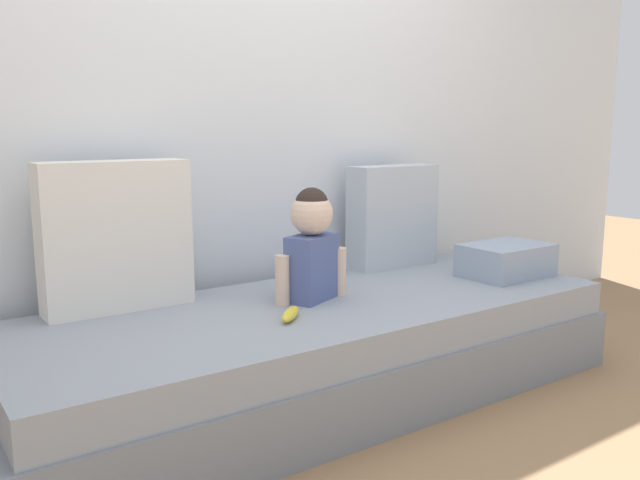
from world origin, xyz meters
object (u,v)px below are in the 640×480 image
Objects in this scene: couch at (321,349)px; toddler at (312,242)px; throw_pillow_right at (392,216)px; banana at (291,314)px; folded_blanket at (506,260)px; throw_pillow_left at (116,236)px.

toddler is (-0.01, 0.05, 0.43)m from couch.
throw_pillow_right is (0.69, 0.36, 0.45)m from couch.
throw_pillow_right is 2.94× the size of banana.
throw_pillow_right reaches higher than folded_blanket.
throw_pillow_right is at bearing 0.00° from throw_pillow_left.
couch is 4.44× the size of throw_pillow_left.
throw_pillow_right is 0.76m from toddler.
toddler is 0.36m from banana.
toddler is at bearing 101.90° from couch.
couch is 0.91m from throw_pillow_left.
throw_pillow_left is 0.72m from banana.
throw_pillow_left is 1.40× the size of folded_blanket.
folded_blanket reaches higher than banana.
throw_pillow_left reaches higher than banana.
banana is (0.46, -0.50, -0.26)m from throw_pillow_left.
throw_pillow_left reaches higher than throw_pillow_right.
throw_pillow_left is at bearing 152.03° from couch.
banana is at bearing -151.44° from throw_pillow_right.
couch is at bearing -152.03° from throw_pillow_right.
folded_blanket is (1.19, 0.02, 0.06)m from banana.
banana is 0.42× the size of folded_blanket.
couch is 6.23× the size of folded_blanket.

